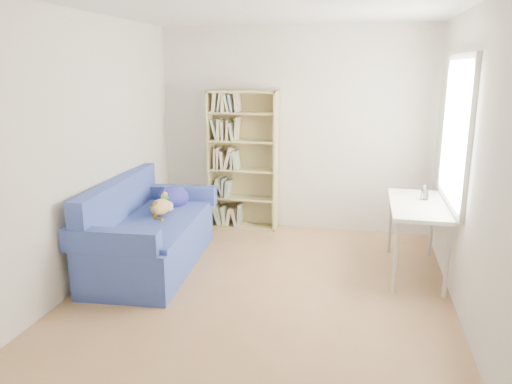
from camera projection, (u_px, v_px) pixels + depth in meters
ground at (263, 289)px, 4.83m from camera, size 4.00×4.00×0.00m
room_shell at (276, 119)px, 4.45m from camera, size 3.54×4.04×2.62m
sofa at (149, 233)px, 5.35m from camera, size 1.04×1.96×0.94m
bookshelf at (243, 166)px, 6.51m from camera, size 0.90×0.28×1.80m
desk at (418, 210)px, 5.05m from camera, size 0.55×1.21×0.75m
pen_cup at (425, 194)px, 5.17m from camera, size 0.08×0.08×0.16m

